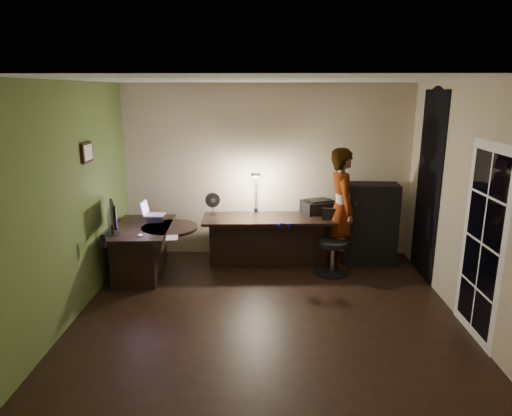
{
  "coord_description": "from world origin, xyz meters",
  "views": [
    {
      "loc": [
        -0.02,
        -5.09,
        2.6
      ],
      "look_at": [
        -0.15,
        1.05,
        1.0
      ],
      "focal_mm": 32.0,
      "sensor_mm": 36.0,
      "label": 1
    }
  ],
  "objects_px": {
    "cabinet": "(369,224)",
    "person": "(342,209)",
    "office_chair": "(333,243)",
    "desk_right": "(268,241)",
    "desk_left": "(143,251)",
    "monitor": "(112,223)"
  },
  "relations": [
    {
      "from": "cabinet",
      "to": "person",
      "type": "bearing_deg",
      "value": -155.42
    },
    {
      "from": "cabinet",
      "to": "desk_right",
      "type": "bearing_deg",
      "value": -173.57
    },
    {
      "from": "office_chair",
      "to": "monitor",
      "type": "bearing_deg",
      "value": -158.14
    },
    {
      "from": "desk_right",
      "to": "cabinet",
      "type": "bearing_deg",
      "value": 1.34
    },
    {
      "from": "cabinet",
      "to": "monitor",
      "type": "xyz_separation_m",
      "value": [
        -3.6,
        -0.96,
        0.27
      ]
    },
    {
      "from": "monitor",
      "to": "office_chair",
      "type": "distance_m",
      "value": 3.07
    },
    {
      "from": "cabinet",
      "to": "person",
      "type": "height_order",
      "value": "person"
    },
    {
      "from": "office_chair",
      "to": "person",
      "type": "relative_size",
      "value": 0.51
    },
    {
      "from": "desk_left",
      "to": "office_chair",
      "type": "bearing_deg",
      "value": 0.2
    },
    {
      "from": "office_chair",
      "to": "person",
      "type": "bearing_deg",
      "value": 73.98
    },
    {
      "from": "cabinet",
      "to": "person",
      "type": "distance_m",
      "value": 0.56
    },
    {
      "from": "cabinet",
      "to": "desk_left",
      "type": "bearing_deg",
      "value": -167.08
    },
    {
      "from": "desk_right",
      "to": "person",
      "type": "xyz_separation_m",
      "value": [
        1.08,
        -0.08,
        0.53
      ]
    },
    {
      "from": "office_chair",
      "to": "desk_right",
      "type": "bearing_deg",
      "value": 171.62
    },
    {
      "from": "desk_left",
      "to": "office_chair",
      "type": "xyz_separation_m",
      "value": [
        2.71,
        0.15,
        0.09
      ]
    },
    {
      "from": "office_chair",
      "to": "cabinet",
      "type": "bearing_deg",
      "value": 49.47
    },
    {
      "from": "desk_right",
      "to": "monitor",
      "type": "xyz_separation_m",
      "value": [
        -2.07,
        -0.86,
        0.52
      ]
    },
    {
      "from": "desk_right",
      "to": "person",
      "type": "distance_m",
      "value": 1.2
    },
    {
      "from": "monitor",
      "to": "person",
      "type": "height_order",
      "value": "person"
    },
    {
      "from": "cabinet",
      "to": "office_chair",
      "type": "bearing_deg",
      "value": -140.3
    },
    {
      "from": "desk_right",
      "to": "cabinet",
      "type": "distance_m",
      "value": 1.56
    },
    {
      "from": "desk_left",
      "to": "desk_right",
      "type": "distance_m",
      "value": 1.85
    }
  ]
}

